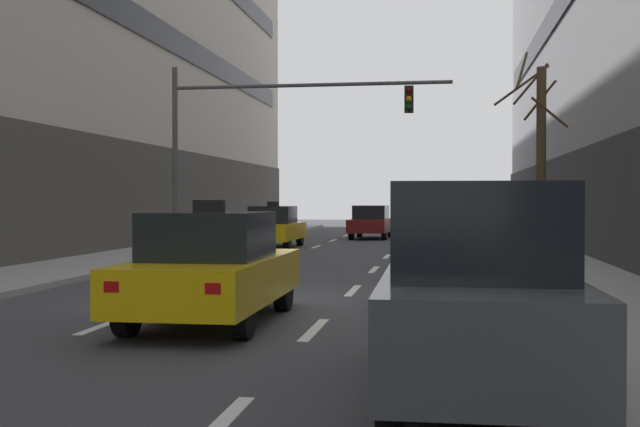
% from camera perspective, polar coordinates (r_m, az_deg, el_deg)
% --- Properties ---
extents(ground_plane, '(120.00, 120.00, 0.00)m').
position_cam_1_polar(ground_plane, '(14.86, -4.73, -6.40)').
color(ground_plane, '#38383D').
extents(sidewalk_right, '(3.25, 80.00, 0.14)m').
position_cam_1_polar(sidewalk_right, '(14.74, 20.76, -6.25)').
color(sidewalk_right, gray).
rests_on(sidewalk_right, ground).
extents(lane_stripe_l1_s3, '(0.16, 2.00, 0.01)m').
position_cam_1_polar(lane_stripe_l1_s3, '(12.57, -15.31, -7.78)').
color(lane_stripe_l1_s3, silver).
rests_on(lane_stripe_l1_s3, ground).
extents(lane_stripe_l1_s4, '(0.16, 2.00, 0.01)m').
position_cam_1_polar(lane_stripe_l1_s4, '(17.21, -8.42, -5.38)').
color(lane_stripe_l1_s4, silver).
rests_on(lane_stripe_l1_s4, ground).
extents(lane_stripe_l1_s5, '(0.16, 2.00, 0.01)m').
position_cam_1_polar(lane_stripe_l1_s5, '(22.01, -4.51, -3.98)').
color(lane_stripe_l1_s5, silver).
rests_on(lane_stripe_l1_s5, ground).
extents(lane_stripe_l1_s6, '(0.16, 2.00, 0.01)m').
position_cam_1_polar(lane_stripe_l1_s6, '(26.88, -2.02, -3.07)').
color(lane_stripe_l1_s6, silver).
rests_on(lane_stripe_l1_s6, ground).
extents(lane_stripe_l1_s7, '(0.16, 2.00, 0.01)m').
position_cam_1_polar(lane_stripe_l1_s7, '(31.79, -0.30, -2.44)').
color(lane_stripe_l1_s7, silver).
rests_on(lane_stripe_l1_s7, ground).
extents(lane_stripe_l1_s8, '(0.16, 2.00, 0.01)m').
position_cam_1_polar(lane_stripe_l1_s8, '(36.73, 0.96, -1.97)').
color(lane_stripe_l1_s8, silver).
rests_on(lane_stripe_l1_s8, ground).
extents(lane_stripe_l1_s9, '(0.16, 2.00, 0.01)m').
position_cam_1_polar(lane_stripe_l1_s9, '(41.68, 1.92, -1.62)').
color(lane_stripe_l1_s9, silver).
rests_on(lane_stripe_l1_s9, ground).
extents(lane_stripe_l1_s10, '(0.16, 2.00, 0.01)m').
position_cam_1_polar(lane_stripe_l1_s10, '(46.64, 2.67, -1.34)').
color(lane_stripe_l1_s10, silver).
rests_on(lane_stripe_l1_s10, ground).
extents(lane_stripe_l2_s2, '(0.16, 2.00, 0.01)m').
position_cam_1_polar(lane_stripe_l2_s2, '(6.86, -7.49, -15.19)').
color(lane_stripe_l2_s2, silver).
rests_on(lane_stripe_l2_s2, ground).
extents(lane_stripe_l2_s3, '(0.16, 2.00, 0.01)m').
position_cam_1_polar(lane_stripe_l2_s3, '(11.63, -0.41, -8.46)').
color(lane_stripe_l2_s3, silver).
rests_on(lane_stripe_l2_s3, ground).
extents(lane_stripe_l2_s4, '(0.16, 2.00, 0.01)m').
position_cam_1_polar(lane_stripe_l2_s4, '(16.54, 2.43, -5.63)').
color(lane_stripe_l2_s4, silver).
rests_on(lane_stripe_l2_s4, ground).
extents(lane_stripe_l2_s5, '(0.16, 2.00, 0.01)m').
position_cam_1_polar(lane_stripe_l2_s5, '(21.48, 3.95, -4.10)').
color(lane_stripe_l2_s5, silver).
rests_on(lane_stripe_l2_s5, ground).
extents(lane_stripe_l2_s6, '(0.16, 2.00, 0.01)m').
position_cam_1_polar(lane_stripe_l2_s6, '(26.45, 4.90, -3.14)').
color(lane_stripe_l2_s6, silver).
rests_on(lane_stripe_l2_s6, ground).
extents(lane_stripe_l2_s7, '(0.16, 2.00, 0.01)m').
position_cam_1_polar(lane_stripe_l2_s7, '(31.43, 5.55, -2.48)').
color(lane_stripe_l2_s7, silver).
rests_on(lane_stripe_l2_s7, ground).
extents(lane_stripe_l2_s8, '(0.16, 2.00, 0.01)m').
position_cam_1_polar(lane_stripe_l2_s8, '(36.42, 6.02, -2.00)').
color(lane_stripe_l2_s8, silver).
rests_on(lane_stripe_l2_s8, ground).
extents(lane_stripe_l2_s9, '(0.16, 2.00, 0.01)m').
position_cam_1_polar(lane_stripe_l2_s9, '(41.40, 6.38, -1.64)').
color(lane_stripe_l2_s9, silver).
rests_on(lane_stripe_l2_s9, ground).
extents(lane_stripe_l2_s10, '(0.16, 2.00, 0.01)m').
position_cam_1_polar(lane_stripe_l2_s10, '(46.39, 6.66, -1.36)').
color(lane_stripe_l2_s10, silver).
rests_on(lane_stripe_l2_s10, ground).
extents(car_driving_0, '(2.02, 4.44, 1.64)m').
position_cam_1_polar(car_driving_0, '(38.67, 3.76, -0.63)').
color(car_driving_0, black).
rests_on(car_driving_0, ground).
extents(taxi_driving_1, '(1.86, 4.44, 1.85)m').
position_cam_1_polar(taxi_driving_1, '(31.33, -3.39, -0.99)').
color(taxi_driving_1, black).
rests_on(taxi_driving_1, ground).
extents(taxi_driving_2, '(1.96, 4.62, 1.91)m').
position_cam_1_polar(taxi_driving_2, '(12.27, -7.88, -3.98)').
color(taxi_driving_2, black).
rests_on(taxi_driving_2, ground).
extents(car_parked_0, '(1.87, 4.31, 2.07)m').
position_cam_1_polar(car_parked_0, '(7.82, 11.34, -5.51)').
color(car_parked_0, black).
rests_on(car_parked_0, ground).
extents(car_parked_1, '(1.89, 4.34, 1.61)m').
position_cam_1_polar(car_parked_1, '(13.90, 10.30, -3.64)').
color(car_parked_1, black).
rests_on(car_parked_1, ground).
extents(traffic_signal_0, '(9.14, 0.35, 6.15)m').
position_cam_1_polar(traffic_signal_0, '(25.56, -4.49, 6.41)').
color(traffic_signal_0, '#4C4C51').
rests_on(traffic_signal_0, sidewalk_left).
extents(street_tree_0, '(1.96, 1.97, 5.98)m').
position_cam_1_polar(street_tree_0, '(22.49, 15.77, 3.90)').
color(street_tree_0, '#4C3823').
rests_on(street_tree_0, sidewalk_right).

